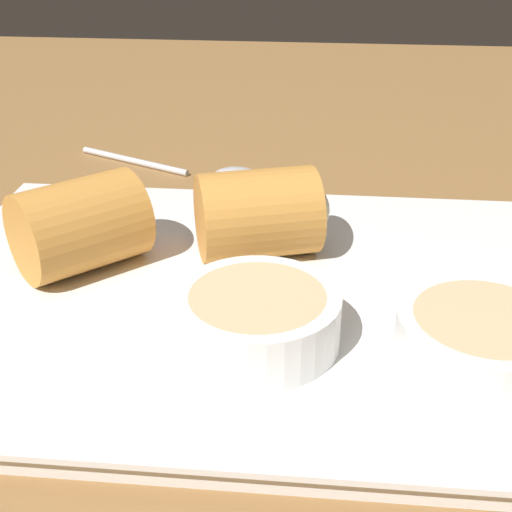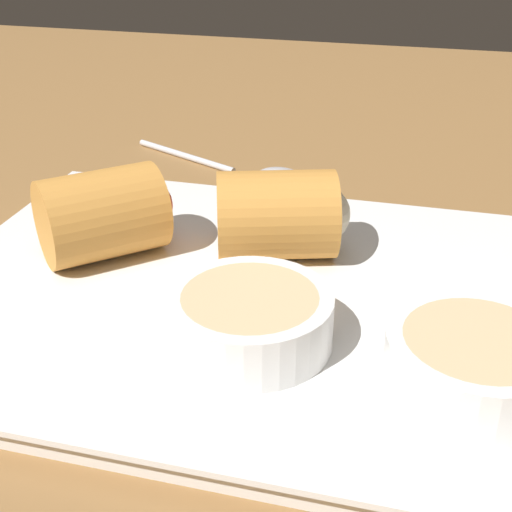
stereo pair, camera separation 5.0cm
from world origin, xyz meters
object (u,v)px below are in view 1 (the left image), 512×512
object	(u,v)px
dipping_bowl_far	(493,339)
spoon	(232,177)
serving_plate	(256,302)
dipping_bowl_near	(266,317)

from	to	relation	value
dipping_bowl_far	spoon	distance (cm)	26.90
serving_plate	spoon	world-z (taller)	same
dipping_bowl_near	dipping_bowl_far	bearing A→B (deg)	175.34
serving_plate	spoon	size ratio (longest dim) A/B	2.08
serving_plate	dipping_bowl_near	world-z (taller)	dipping_bowl_near
dipping_bowl_near	spoon	distance (cm)	22.48
serving_plate	dipping_bowl_far	xyz separation A→B (cm)	(-10.74, 5.43, 2.09)
serving_plate	dipping_bowl_near	xyz separation A→B (cm)	(-0.92, 4.63, 2.09)
spoon	dipping_bowl_near	bearing A→B (deg)	101.34
dipping_bowl_far	dipping_bowl_near	bearing A→B (deg)	-4.66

